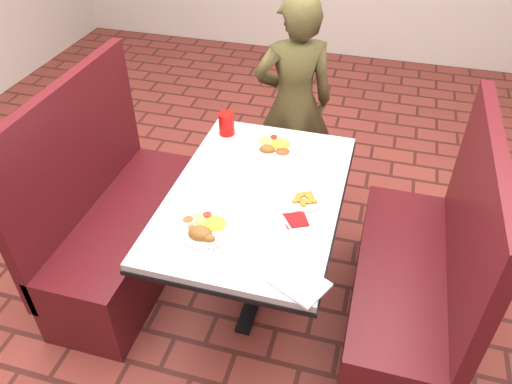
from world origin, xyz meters
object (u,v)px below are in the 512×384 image
Objects in this scene: dining_table at (256,207)px; far_dinner_plate at (275,145)px; diner_person at (293,104)px; plantain_plate at (304,199)px; red_tumbler at (227,124)px; booth_bench_right at (411,285)px; near_dinner_plate at (205,226)px; booth_bench_left at (119,227)px.

far_dinner_plate is (-0.00, 0.39, 0.12)m from dining_table.
plantain_plate is at bearing 82.54° from diner_person.
booth_bench_right is at bearing -22.84° from red_tumbler.
near_dinner_plate is (-0.14, -0.32, 0.12)m from dining_table.
near_dinner_plate is 0.97× the size of far_dinner_plate.
booth_bench_left is 7.10× the size of plantain_plate.
booth_bench_left is 1.00× the size of booth_bench_right.
booth_bench_right is 1.09m from near_dinner_plate.
diner_person is 1.32m from near_dinner_plate.
near_dinner_plate is 0.80m from red_tumbler.
diner_person is 1.04m from plantain_plate.
plantain_plate is (0.27, -1.00, 0.07)m from diner_person.
diner_person is 5.62× the size of near_dinner_plate.
diner_person is 0.61m from red_tumbler.
booth_bench_left is 0.99m from far_dinner_plate.
near_dinner_plate is 1.46× the size of plantain_plate.
diner_person reaches higher than near_dinner_plate.
far_dinner_plate reaches higher than dining_table.
booth_bench_right is 0.71m from plantain_plate.
plantain_plate is 1.33× the size of red_tumbler.
red_tumbler reaches higher than plantain_plate.
booth_bench_left and booth_bench_right have the same top height.
near_dinner_plate is 0.49m from plantain_plate.
booth_bench_left reaches higher than red_tumbler.
dining_table is 1.01× the size of booth_bench_left.
far_dinner_plate is 0.46m from plantain_plate.
diner_person is (-0.83, 0.99, 0.37)m from booth_bench_right.
dining_table is 4.90× the size of near_dinner_plate.
diner_person reaches higher than plantain_plate.
diner_person is at bearing 63.42° from red_tumbler.
plantain_plate reaches higher than dining_table.
red_tumbler is (-0.53, 0.47, 0.05)m from plantain_plate.
far_dinner_plate is at bearing 25.93° from booth_bench_left.
booth_bench_right is 4.85× the size of near_dinner_plate.
diner_person reaches higher than booth_bench_right.
booth_bench_left is (-0.80, 0.00, -0.32)m from dining_table.
diner_person is at bearing 92.46° from far_dinner_plate.
far_dinner_plate is at bearing -14.46° from red_tumbler.
dining_table is at bearing 69.41° from diner_person.
dining_table is at bearing -57.22° from red_tumbler.
plantain_plate is (0.24, -0.39, -0.01)m from far_dinner_plate.
plantain_plate is (0.24, -0.00, 0.11)m from dining_table.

